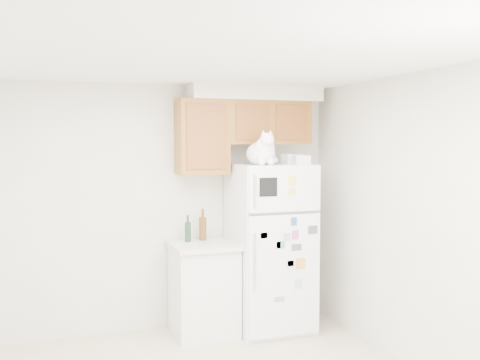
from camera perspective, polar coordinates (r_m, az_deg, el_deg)
name	(u,v)px	position (r m, az deg, el deg)	size (l,w,h in m)	color
room_shell	(210,177)	(4.06, -3.06, 0.31)	(3.84, 4.04, 2.52)	silver
refrigerator	(270,247)	(5.78, 3.11, -6.81)	(0.76, 0.78, 1.70)	white
base_counter	(204,288)	(5.72, -3.71, -10.93)	(0.64, 0.64, 0.92)	white
cat	(262,152)	(5.47, 2.28, 2.88)	(0.33, 0.49, 0.34)	white
storage_box_back	(291,159)	(5.79, 5.25, 2.15)	(0.18, 0.13, 0.10)	white
storage_box_front	(302,160)	(5.66, 6.33, 2.05)	(0.15, 0.11, 0.09)	white
bottle_green	(188,228)	(5.69, -5.32, -4.92)	(0.06, 0.06, 0.27)	#19381E
bottle_amber	(203,224)	(5.76, -3.81, -4.53)	(0.08, 0.08, 0.32)	#593814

